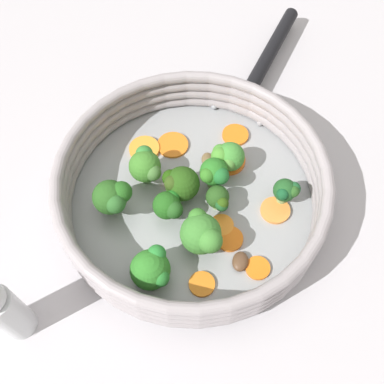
{
  "coord_description": "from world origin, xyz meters",
  "views": [
    {
      "loc": [
        0.1,
        -0.27,
        0.5
      ],
      "look_at": [
        0.0,
        0.0,
        0.03
      ],
      "focal_mm": 42.0,
      "sensor_mm": 36.0,
      "label": 1
    }
  ],
  "objects_px": {
    "skillet": "(192,201)",
    "mushroom_piece_1": "(240,261)",
    "broccoli_floret_1": "(214,173)",
    "broccoli_floret_7": "(202,234)",
    "carrot_slice_2": "(144,149)",
    "carrot_slice_3": "(228,160)",
    "broccoli_floret_6": "(181,182)",
    "broccoli_floret_4": "(218,201)",
    "carrot_slice_6": "(258,268)",
    "broccoli_floret_0": "(146,165)",
    "carrot_slice_9": "(230,239)",
    "broccoli_floret_9": "(286,191)",
    "carrot_slice_5": "(235,135)",
    "broccoli_floret_3": "(227,157)",
    "broccoli_floret_2": "(152,269)",
    "carrot_slice_7": "(222,225)",
    "carrot_slice_4": "(176,180)",
    "salt_shaker": "(5,310)",
    "broccoli_floret_5": "(112,197)",
    "carrot_slice_0": "(202,284)",
    "carrot_slice_1": "(275,210)",
    "broccoli_floret_8": "(169,206)"
  },
  "relations": [
    {
      "from": "skillet",
      "to": "broccoli_floret_7",
      "type": "distance_m",
      "value": 0.08
    },
    {
      "from": "broccoli_floret_0",
      "to": "mushroom_piece_1",
      "type": "xyz_separation_m",
      "value": [
        0.15,
        -0.07,
        -0.03
      ]
    },
    {
      "from": "carrot_slice_1",
      "to": "carrot_slice_3",
      "type": "height_order",
      "value": "same"
    },
    {
      "from": "skillet",
      "to": "carrot_slice_4",
      "type": "relative_size",
      "value": 10.04
    },
    {
      "from": "carrot_slice_1",
      "to": "broccoli_floret_4",
      "type": "height_order",
      "value": "broccoli_floret_4"
    },
    {
      "from": "carrot_slice_6",
      "to": "broccoli_floret_4",
      "type": "xyz_separation_m",
      "value": [
        -0.07,
        0.06,
        0.02
      ]
    },
    {
      "from": "carrot_slice_0",
      "to": "carrot_slice_6",
      "type": "distance_m",
      "value": 0.07
    },
    {
      "from": "salt_shaker",
      "to": "broccoli_floret_9",
      "type": "bearing_deg",
      "value": 45.95
    },
    {
      "from": "carrot_slice_4",
      "to": "broccoli_floret_2",
      "type": "bearing_deg",
      "value": -80.73
    },
    {
      "from": "carrot_slice_9",
      "to": "broccoli_floret_9",
      "type": "height_order",
      "value": "broccoli_floret_9"
    },
    {
      "from": "skillet",
      "to": "carrot_slice_9",
      "type": "xyz_separation_m",
      "value": [
        0.06,
        -0.04,
        0.01
      ]
    },
    {
      "from": "skillet",
      "to": "carrot_slice_5",
      "type": "xyz_separation_m",
      "value": [
        0.02,
        0.11,
        0.01
      ]
    },
    {
      "from": "carrot_slice_6",
      "to": "carrot_slice_5",
      "type": "bearing_deg",
      "value": 114.67
    },
    {
      "from": "broccoli_floret_0",
      "to": "carrot_slice_2",
      "type": "bearing_deg",
      "value": 118.24
    },
    {
      "from": "carrot_slice_5",
      "to": "broccoli_floret_5",
      "type": "distance_m",
      "value": 0.19
    },
    {
      "from": "broccoli_floret_3",
      "to": "skillet",
      "type": "bearing_deg",
      "value": -116.19
    },
    {
      "from": "broccoli_floret_4",
      "to": "broccoli_floret_6",
      "type": "distance_m",
      "value": 0.05
    },
    {
      "from": "carrot_slice_3",
      "to": "broccoli_floret_1",
      "type": "relative_size",
      "value": 0.94
    },
    {
      "from": "broccoli_floret_1",
      "to": "broccoli_floret_7",
      "type": "bearing_deg",
      "value": -81.31
    },
    {
      "from": "skillet",
      "to": "broccoli_floret_9",
      "type": "height_order",
      "value": "broccoli_floret_9"
    },
    {
      "from": "carrot_slice_7",
      "to": "broccoli_floret_9",
      "type": "distance_m",
      "value": 0.09
    },
    {
      "from": "broccoli_floret_2",
      "to": "broccoli_floret_7",
      "type": "height_order",
      "value": "broccoli_floret_7"
    },
    {
      "from": "carrot_slice_6",
      "to": "broccoli_floret_5",
      "type": "bearing_deg",
      "value": 175.77
    },
    {
      "from": "carrot_slice_0",
      "to": "broccoli_floret_7",
      "type": "relative_size",
      "value": 0.55
    },
    {
      "from": "carrot_slice_2",
      "to": "broccoli_floret_5",
      "type": "bearing_deg",
      "value": -87.76
    },
    {
      "from": "carrot_slice_2",
      "to": "carrot_slice_3",
      "type": "distance_m",
      "value": 0.11
    },
    {
      "from": "carrot_slice_2",
      "to": "broccoli_floret_1",
      "type": "distance_m",
      "value": 0.11
    },
    {
      "from": "broccoli_floret_0",
      "to": "broccoli_floret_1",
      "type": "distance_m",
      "value": 0.09
    },
    {
      "from": "skillet",
      "to": "broccoli_floret_8",
      "type": "relative_size",
      "value": 7.46
    },
    {
      "from": "mushroom_piece_1",
      "to": "broccoli_floret_0",
      "type": "bearing_deg",
      "value": 153.92
    },
    {
      "from": "broccoli_floret_0",
      "to": "carrot_slice_7",
      "type": "bearing_deg",
      "value": -16.65
    },
    {
      "from": "carrot_slice_3",
      "to": "broccoli_floret_7",
      "type": "height_order",
      "value": "broccoli_floret_7"
    },
    {
      "from": "carrot_slice_7",
      "to": "broccoli_floret_4",
      "type": "xyz_separation_m",
      "value": [
        -0.01,
        0.02,
        0.02
      ]
    },
    {
      "from": "broccoli_floret_6",
      "to": "broccoli_floret_7",
      "type": "relative_size",
      "value": 0.89
    },
    {
      "from": "carrot_slice_2",
      "to": "broccoli_floret_0",
      "type": "relative_size",
      "value": 0.82
    },
    {
      "from": "mushroom_piece_1",
      "to": "carrot_slice_9",
      "type": "bearing_deg",
      "value": 129.92
    },
    {
      "from": "carrot_slice_1",
      "to": "carrot_slice_2",
      "type": "xyz_separation_m",
      "value": [
        -0.19,
        0.03,
        0.0
      ]
    },
    {
      "from": "carrot_slice_2",
      "to": "carrot_slice_7",
      "type": "distance_m",
      "value": 0.15
    },
    {
      "from": "carrot_slice_3",
      "to": "broccoli_floret_3",
      "type": "bearing_deg",
      "value": -83.53
    },
    {
      "from": "broccoli_floret_9",
      "to": "mushroom_piece_1",
      "type": "relative_size",
      "value": 1.67
    },
    {
      "from": "carrot_slice_3",
      "to": "broccoli_floret_6",
      "type": "relative_size",
      "value": 0.94
    },
    {
      "from": "carrot_slice_5",
      "to": "broccoli_floret_3",
      "type": "bearing_deg",
      "value": -85.26
    },
    {
      "from": "carrot_slice_5",
      "to": "broccoli_floret_2",
      "type": "distance_m",
      "value": 0.23
    },
    {
      "from": "skillet",
      "to": "mushroom_piece_1",
      "type": "height_order",
      "value": "mushroom_piece_1"
    },
    {
      "from": "carrot_slice_2",
      "to": "broccoli_floret_0",
      "type": "height_order",
      "value": "broccoli_floret_0"
    },
    {
      "from": "broccoli_floret_3",
      "to": "carrot_slice_3",
      "type": "bearing_deg",
      "value": 96.47
    },
    {
      "from": "carrot_slice_3",
      "to": "carrot_slice_5",
      "type": "relative_size",
      "value": 1.28
    },
    {
      "from": "broccoli_floret_0",
      "to": "broccoli_floret_2",
      "type": "distance_m",
      "value": 0.13
    },
    {
      "from": "carrot_slice_3",
      "to": "carrot_slice_5",
      "type": "bearing_deg",
      "value": 94.2
    },
    {
      "from": "broccoli_floret_4",
      "to": "carrot_slice_6",
      "type": "bearing_deg",
      "value": -39.82
    }
  ]
}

